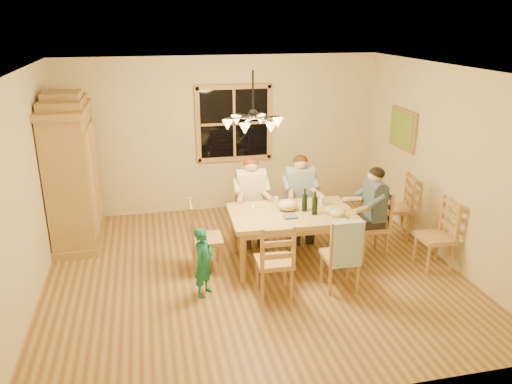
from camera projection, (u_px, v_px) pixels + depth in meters
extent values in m
plane|color=brown|center=(253.00, 271.00, 6.84)|extent=(5.50, 5.50, 0.00)
cube|color=white|center=(253.00, 70.00, 5.95)|extent=(5.50, 5.00, 0.02)
cube|color=beige|center=(223.00, 135.00, 8.70)|extent=(5.50, 0.02, 2.70)
cube|color=beige|center=(24.00, 193.00, 5.83)|extent=(0.02, 5.00, 2.70)
cube|color=beige|center=(445.00, 165.00, 6.96)|extent=(0.02, 5.00, 2.70)
cube|color=black|center=(234.00, 123.00, 8.65)|extent=(1.20, 0.03, 1.20)
cube|color=#AA7A4B|center=(234.00, 124.00, 8.63)|extent=(1.30, 0.06, 1.30)
cube|color=olive|center=(403.00, 129.00, 7.98)|extent=(0.04, 0.78, 0.64)
cube|color=#1E6B2D|center=(401.00, 129.00, 7.97)|extent=(0.02, 0.68, 0.54)
cylinder|color=black|center=(253.00, 92.00, 6.03)|extent=(0.02, 0.02, 0.53)
sphere|color=black|center=(253.00, 114.00, 6.12)|extent=(0.12, 0.12, 0.12)
cylinder|color=black|center=(266.00, 117.00, 6.17)|extent=(0.34, 0.02, 0.02)
cone|color=#FFB259|center=(278.00, 123.00, 6.23)|extent=(0.13, 0.13, 0.12)
cylinder|color=black|center=(257.00, 115.00, 6.28)|extent=(0.19, 0.31, 0.02)
cone|color=#FFB259|center=(260.00, 119.00, 6.45)|extent=(0.13, 0.13, 0.12)
cylinder|color=black|center=(244.00, 116.00, 6.25)|extent=(0.19, 0.31, 0.02)
cone|color=#FFB259|center=(236.00, 120.00, 6.38)|extent=(0.13, 0.13, 0.12)
cylinder|color=black|center=(240.00, 118.00, 6.10)|extent=(0.34, 0.02, 0.02)
cone|color=#FFB259|center=(227.00, 125.00, 6.10)|extent=(0.13, 0.13, 0.12)
cylinder|color=black|center=(249.00, 120.00, 5.99)|extent=(0.19, 0.31, 0.02)
cone|color=#FFB259|center=(245.00, 129.00, 5.87)|extent=(0.13, 0.13, 0.12)
cylinder|color=black|center=(262.00, 119.00, 6.02)|extent=(0.19, 0.31, 0.02)
cone|color=#FFB259|center=(271.00, 128.00, 5.94)|extent=(0.13, 0.13, 0.12)
cube|color=olive|center=(72.00, 179.00, 7.46)|extent=(0.60, 1.30, 2.00)
cube|color=olive|center=(63.00, 109.00, 7.11)|extent=(0.66, 1.40, 0.10)
cube|color=olive|center=(62.00, 102.00, 7.08)|extent=(0.58, 1.00, 0.12)
cube|color=olive|center=(62.00, 95.00, 7.05)|extent=(0.52, 0.55, 0.10)
cube|color=#AA7A4B|center=(92.00, 185.00, 7.22)|extent=(0.03, 0.55, 1.60)
cube|color=#AA7A4B|center=(96.00, 172.00, 7.83)|extent=(0.03, 0.55, 1.60)
cube|color=olive|center=(80.00, 237.00, 7.78)|extent=(0.66, 1.40, 0.12)
cube|color=tan|center=(292.00, 214.00, 6.87)|extent=(1.74, 1.10, 0.06)
cube|color=#AA7A4B|center=(292.00, 219.00, 6.90)|extent=(1.59, 0.95, 0.10)
cylinder|color=#AA7A4B|center=(243.00, 257.00, 6.47)|extent=(0.09, 0.09, 0.70)
cylinder|color=#AA7A4B|center=(353.00, 248.00, 6.74)|extent=(0.09, 0.09, 0.70)
cylinder|color=#AA7A4B|center=(234.00, 231.00, 7.26)|extent=(0.09, 0.09, 0.70)
cylinder|color=#AA7A4B|center=(333.00, 224.00, 7.52)|extent=(0.09, 0.09, 0.70)
cube|color=#AA7A4B|center=(251.00, 214.00, 7.64)|extent=(0.45, 0.43, 0.06)
cube|color=#AA7A4B|center=(251.00, 197.00, 7.55)|extent=(0.38, 0.06, 0.54)
cube|color=#AA7A4B|center=(299.00, 210.00, 7.77)|extent=(0.45, 0.43, 0.06)
cube|color=#AA7A4B|center=(300.00, 194.00, 7.68)|extent=(0.38, 0.06, 0.54)
cube|color=#AA7A4B|center=(274.00, 262.00, 6.14)|extent=(0.45, 0.43, 0.06)
cube|color=#AA7A4B|center=(275.00, 242.00, 6.05)|extent=(0.38, 0.06, 0.54)
cube|color=#AA7A4B|center=(340.00, 256.00, 6.29)|extent=(0.45, 0.43, 0.06)
cube|color=#AA7A4B|center=(342.00, 236.00, 6.20)|extent=(0.38, 0.06, 0.54)
cube|color=#AA7A4B|center=(207.00, 239.00, 6.76)|extent=(0.43, 0.45, 0.06)
cube|color=#AA7A4B|center=(206.00, 221.00, 6.67)|extent=(0.06, 0.38, 0.54)
cube|color=#AA7A4B|center=(371.00, 226.00, 7.17)|extent=(0.43, 0.45, 0.06)
cube|color=#AA7A4B|center=(373.00, 209.00, 7.08)|extent=(0.06, 0.38, 0.54)
cube|color=beige|center=(251.00, 190.00, 7.51)|extent=(0.41, 0.23, 0.52)
cube|color=#262328|center=(251.00, 209.00, 7.61)|extent=(0.39, 0.43, 0.14)
sphere|color=tan|center=(251.00, 165.00, 7.38)|extent=(0.21, 0.21, 0.21)
ellipsoid|color=#592614|center=(251.00, 163.00, 7.37)|extent=(0.22, 0.22, 0.17)
cube|color=#2E517F|center=(300.00, 187.00, 7.64)|extent=(0.41, 0.23, 0.52)
cube|color=#262328|center=(299.00, 205.00, 7.74)|extent=(0.39, 0.43, 0.14)
sphere|color=tan|center=(301.00, 163.00, 7.51)|extent=(0.21, 0.21, 0.21)
ellipsoid|color=#381E11|center=(301.00, 161.00, 7.50)|extent=(0.22, 0.22, 0.17)
cube|color=#405366|center=(374.00, 201.00, 7.04)|extent=(0.23, 0.41, 0.52)
cube|color=#262328|center=(372.00, 221.00, 7.14)|extent=(0.43, 0.39, 0.14)
sphere|color=tan|center=(376.00, 175.00, 6.91)|extent=(0.21, 0.21, 0.21)
ellipsoid|color=black|center=(376.00, 173.00, 6.90)|extent=(0.22, 0.22, 0.17)
cube|color=#98BBCE|center=(347.00, 244.00, 6.03)|extent=(0.38, 0.11, 0.58)
cylinder|color=black|center=(305.00, 200.00, 6.84)|extent=(0.08, 0.08, 0.33)
cylinder|color=black|center=(315.00, 203.00, 6.73)|extent=(0.08, 0.08, 0.33)
cylinder|color=white|center=(260.00, 207.00, 7.03)|extent=(0.26, 0.26, 0.02)
cylinder|color=white|center=(309.00, 202.00, 7.20)|extent=(0.26, 0.26, 0.02)
cylinder|color=white|center=(336.00, 210.00, 6.92)|extent=(0.26, 0.26, 0.02)
cylinder|color=silver|center=(276.00, 201.00, 7.05)|extent=(0.06, 0.06, 0.14)
cylinder|color=silver|center=(322.00, 201.00, 7.09)|extent=(0.06, 0.06, 0.14)
ellipsoid|color=tan|center=(338.00, 213.00, 6.67)|extent=(0.20, 0.20, 0.11)
cube|color=#4E5F8F|center=(290.00, 217.00, 6.67)|extent=(0.18, 0.15, 0.03)
ellipsoid|color=#CBAE93|center=(288.00, 205.00, 6.90)|extent=(0.28, 0.22, 0.15)
imported|color=#18705F|center=(204.00, 262.00, 6.14)|extent=(0.37, 0.39, 0.90)
cube|color=#AA7A4B|center=(435.00, 238.00, 6.81)|extent=(0.43, 0.45, 0.06)
cube|color=#AA7A4B|center=(437.00, 219.00, 6.72)|extent=(0.06, 0.38, 0.54)
cube|color=#AA7A4B|center=(396.00, 208.00, 7.85)|extent=(0.51, 0.53, 0.06)
cube|color=#AA7A4B|center=(397.00, 192.00, 7.76)|extent=(0.14, 0.38, 0.54)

